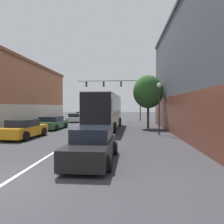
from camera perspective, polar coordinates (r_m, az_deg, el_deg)
name	(u,v)px	position (r m, az deg, el deg)	size (l,w,h in m)	color
ground_plane	(3,184)	(7.62, -26.52, -16.51)	(160.00, 160.00, 0.00)	#38383D
lane_center_line	(91,129)	(22.59, -5.39, -4.39)	(0.14, 43.86, 0.01)	silver
building_left_brick	(4,94)	(28.13, -26.30, 4.17)	(8.37, 19.22, 7.17)	#A86647
building_right_storefront	(211,71)	(19.85, 24.52, 9.82)	(6.37, 22.97, 10.27)	#4C515B
bus	(105,110)	(21.89, -1.85, 0.52)	(3.06, 10.97, 3.47)	silver
hatchback_foreground	(92,145)	(9.40, -5.15, -8.64)	(2.00, 4.59, 1.43)	black
parked_car_left_near	(77,118)	(32.80, -9.20, -1.48)	(2.37, 4.83, 1.27)	silver
parked_car_left_mid	(24,129)	(17.17, -21.90, -4.16)	(2.11, 4.37, 1.38)	orange
parked_car_left_far	(52,123)	(23.02, -15.37, -2.78)	(2.26, 4.62, 1.30)	#285633
parked_car_left_distant	(83,116)	(38.89, -7.60, -0.95)	(2.38, 4.27, 1.35)	red
traffic_signal_gantry	(119,89)	(34.21, 1.71, 5.99)	(10.04, 0.36, 6.60)	#514C47
street_lamp	(159,100)	(18.28, 12.22, 3.08)	(0.39, 0.39, 4.25)	#233323
street_tree_near	(148,92)	(23.20, 9.43, 5.21)	(3.14, 2.83, 5.57)	#4C3823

